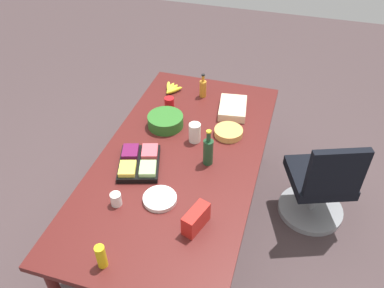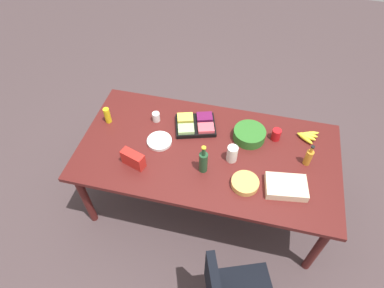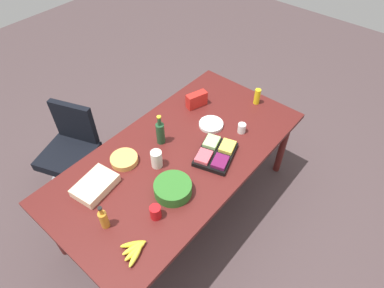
{
  "view_description": "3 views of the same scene",
  "coord_description": "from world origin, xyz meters",
  "views": [
    {
      "loc": [
        -2.04,
        -0.7,
        2.72
      ],
      "look_at": [
        0.08,
        -0.07,
        0.87
      ],
      "focal_mm": 37.0,
      "sensor_mm": 36.0,
      "label": 1
    },
    {
      "loc": [
        0.28,
        -1.8,
        3.01
      ],
      "look_at": [
        -0.15,
        0.01,
        0.82
      ],
      "focal_mm": 30.81,
      "sensor_mm": 36.0,
      "label": 2
    },
    {
      "loc": [
        1.34,
        1.27,
        2.82
      ],
      "look_at": [
        -0.11,
        0.05,
        0.85
      ],
      "focal_mm": 30.72,
      "sensor_mm": 36.0,
      "label": 3
    }
  ],
  "objects": [
    {
      "name": "red_solo_cup",
      "position": [
        0.56,
        0.27,
        0.85
      ],
      "size": [
        0.09,
        0.09,
        0.11
      ],
      "primitive_type": "cylinder",
      "rotation": [
        0.0,
        0.0,
        0.16
      ],
      "color": "red",
      "rests_on": "conference_table"
    },
    {
      "name": "fruit_platter",
      "position": [
        -0.17,
        0.25,
        0.82
      ],
      "size": [
        0.43,
        0.37,
        0.07
      ],
      "color": "black",
      "rests_on": "conference_table"
    },
    {
      "name": "salad_bowl",
      "position": [
        0.33,
        0.23,
        0.84
      ],
      "size": [
        0.32,
        0.32,
        0.1
      ],
      "primitive_type": "cylinder",
      "rotation": [
        0.0,
        0.0,
        -0.15
      ],
      "color": "#2D6D26",
      "rests_on": "conference_table"
    },
    {
      "name": "chip_bowl",
      "position": [
        0.36,
        -0.28,
        0.82
      ],
      "size": [
        0.25,
        0.25,
        0.05
      ],
      "primitive_type": "cylinder",
      "rotation": [
        0.0,
        0.0,
        -0.11
      ],
      "color": "#E0A653",
      "rests_on": "conference_table"
    },
    {
      "name": "paper_cup",
      "position": [
        -0.55,
        0.25,
        0.84
      ],
      "size": [
        0.08,
        0.08,
        0.09
      ],
      "primitive_type": "cylinder",
      "rotation": [
        0.0,
        0.0,
        -0.24
      ],
      "color": "white",
      "rests_on": "conference_table"
    },
    {
      "name": "dressing_bottle",
      "position": [
        0.83,
        0.06,
        0.88
      ],
      "size": [
        0.08,
        0.08,
        0.22
      ],
      "color": "orange",
      "rests_on": "conference_table"
    },
    {
      "name": "sheet_cake",
      "position": [
        0.68,
        -0.25,
        0.83
      ],
      "size": [
        0.35,
        0.26,
        0.07
      ],
      "primitive_type": "cube",
      "rotation": [
        0.0,
        0.0,
        0.14
      ],
      "color": "beige",
      "rests_on": "conference_table"
    },
    {
      "name": "office_chair",
      "position": [
        0.44,
        -1.06,
        0.35
      ],
      "size": [
        0.62,
        0.62,
        0.9
      ],
      "color": "gray",
      "rests_on": "ground"
    },
    {
      "name": "ground_plane",
      "position": [
        0.0,
        0.0,
        0.0
      ],
      "size": [
        10.0,
        10.0,
        0.0
      ],
      "primitive_type": "plane",
      "color": "#49393B"
    },
    {
      "name": "mustard_bottle",
      "position": [
        -0.98,
        0.13,
        0.87
      ],
      "size": [
        0.06,
        0.06,
        0.16
      ],
      "primitive_type": "cylinder",
      "rotation": [
        0.0,
        0.0,
        -0.17
      ],
      "color": "yellow",
      "rests_on": "conference_table"
    },
    {
      "name": "paper_plate_stack",
      "position": [
        -0.44,
        -0.01,
        0.81
      ],
      "size": [
        0.27,
        0.27,
        0.03
      ],
      "primitive_type": "cylinder",
      "rotation": [
        0.0,
        0.0,
        0.26
      ],
      "color": "white",
      "rests_on": "conference_table"
    },
    {
      "name": "mayo_jar",
      "position": [
        0.21,
        -0.05,
        0.87
      ],
      "size": [
        0.11,
        0.11,
        0.15
      ],
      "primitive_type": "cylinder",
      "rotation": [
        0.0,
        0.0,
        0.32
      ],
      "color": "white",
      "rests_on": "conference_table"
    },
    {
      "name": "banana_bunch",
      "position": [
        0.83,
        0.35,
        0.82
      ],
      "size": [
        0.21,
        0.18,
        0.04
      ],
      "color": "yellow",
      "rests_on": "conference_table"
    },
    {
      "name": "chip_bag_red",
      "position": [
        -0.57,
        -0.29,
        0.86
      ],
      "size": [
        0.21,
        0.14,
        0.14
      ],
      "primitive_type": "cube",
      "rotation": [
        0.0,
        0.0,
        -0.32
      ],
      "color": "red",
      "rests_on": "conference_table"
    },
    {
      "name": "wine_bottle",
      "position": [
        0.0,
        -0.21,
        0.9
      ],
      "size": [
        0.08,
        0.08,
        0.29
      ],
      "color": "#1F4729",
      "rests_on": "conference_table"
    },
    {
      "name": "conference_table",
      "position": [
        0.0,
        0.0,
        0.72
      ],
      "size": [
        2.26,
        1.15,
        0.79
      ],
      "color": "#521917",
      "rests_on": "ground"
    }
  ]
}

